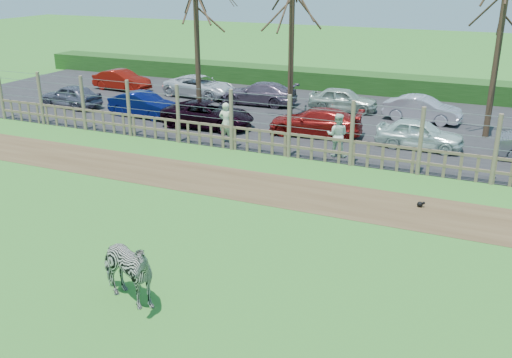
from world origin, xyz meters
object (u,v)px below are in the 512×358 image
at_px(visitor_b, 337,135).
at_px(car_0, 71,96).
at_px(tree_right, 503,15).
at_px(car_1, 144,105).
at_px(car_4, 420,134).
at_px(car_11, 422,109).
at_px(visitor_a, 226,123).
at_px(crow, 420,204).
at_px(tree_mid, 292,18).
at_px(car_8, 200,86).
at_px(car_9, 259,93).
at_px(car_10, 343,99).
at_px(car_3, 315,122).
at_px(car_7, 122,80).
at_px(car_2, 208,114).
at_px(tree_left, 196,0).
at_px(zebra, 124,271).

height_order(visitor_b, car_0, visitor_b).
distance_m(tree_right, car_1, 16.77).
bearing_deg(car_4, car_11, 8.15).
bearing_deg(visitor_b, car_0, -16.25).
height_order(visitor_a, crow, visitor_a).
height_order(tree_mid, car_8, tree_mid).
xyz_separation_m(car_9, car_10, (4.57, 0.39, 0.00)).
height_order(car_3, car_10, same).
height_order(tree_mid, car_1, tree_mid).
relative_size(crow, car_1, 0.07).
bearing_deg(car_8, car_1, -177.85).
height_order(tree_right, car_4, tree_right).
relative_size(visitor_a, car_8, 0.40).
distance_m(tree_right, car_3, 8.79).
height_order(tree_mid, car_0, tree_mid).
relative_size(visitor_b, car_7, 0.47).
bearing_deg(tree_mid, car_11, 19.92).
bearing_deg(car_2, car_1, 81.92).
xyz_separation_m(tree_right, car_1, (-15.86, -2.92, -4.60)).
relative_size(visitor_b, car_11, 0.47).
height_order(car_1, car_9, same).
xyz_separation_m(crow, car_8, (-14.07, 11.30, 0.54)).
relative_size(tree_left, visitor_b, 4.57).
height_order(car_0, car_11, same).
distance_m(car_7, car_11, 17.80).
distance_m(zebra, visitor_a, 12.45).
relative_size(car_7, car_9, 0.88).
xyz_separation_m(zebra, car_3, (-0.32, 14.54, -0.17)).
bearing_deg(car_11, zebra, 174.92).
relative_size(car_2, car_11, 1.19).
xyz_separation_m(tree_mid, zebra, (2.34, -16.74, -4.05)).
distance_m(tree_left, tree_mid, 4.67).
relative_size(tree_mid, car_1, 1.87).
bearing_deg(tree_mid, car_3, -47.48).
bearing_deg(crow, car_4, 99.17).
relative_size(car_0, car_11, 0.97).
relative_size(visitor_b, car_2, 0.40).
bearing_deg(visitor_b, car_8, -43.14).
relative_size(car_1, car_8, 0.84).
distance_m(tree_left, car_3, 8.29).
bearing_deg(car_11, car_1, 115.56).
bearing_deg(zebra, car_11, 5.23).
bearing_deg(car_9, visitor_a, 10.53).
bearing_deg(car_10, visitor_a, 155.30).
relative_size(zebra, car_9, 0.47).
height_order(visitor_a, car_8, visitor_a).
height_order(tree_left, car_1, tree_left).
bearing_deg(tree_right, crow, -99.06).
bearing_deg(car_0, visitor_b, 87.31).
xyz_separation_m(tree_right, car_4, (-2.45, -2.82, -4.60)).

